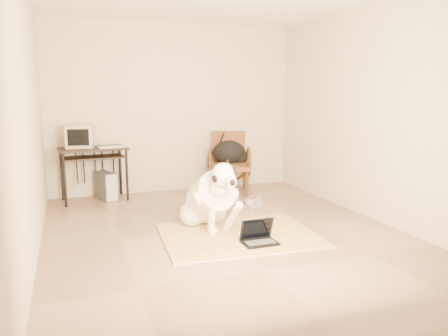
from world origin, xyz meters
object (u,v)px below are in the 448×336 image
crt_monitor (80,136)px  backpack (231,153)px  laptop (258,237)px  rattan_chair (229,162)px  dog (210,199)px  pc_tower (106,186)px  computer_desk (93,155)px

crt_monitor → backpack: size_ratio=0.74×
laptop → rattan_chair: bearing=76.9°
backpack → rattan_chair: bearing=-165.1°
laptop → crt_monitor: 3.29m
dog → rattan_chair: size_ratio=1.24×
pc_tower → computer_desk: bearing=-166.3°
dog → backpack: dog is taller
crt_monitor → rattan_chair: size_ratio=0.43×
pc_tower → rattan_chair: size_ratio=0.49×
rattan_chair → dog: bearing=-116.8°
dog → laptop: bearing=-65.8°
dog → pc_tower: dog is taller
laptop → backpack: backpack is taller
computer_desk → pc_tower: (0.16, 0.04, -0.48)m
laptop → dog: bearing=114.2°
pc_tower → rattan_chair: (1.94, -0.17, 0.28)m
laptop → crt_monitor: bearing=122.6°
crt_monitor → rattan_chair: (2.28, -0.20, -0.48)m
dog → crt_monitor: crt_monitor is taller
crt_monitor → pc_tower: size_ratio=0.88×
computer_desk → backpack: (2.14, -0.12, -0.06)m
laptop → pc_tower: 2.97m
rattan_chair → pc_tower: bearing=175.0°
pc_tower → backpack: size_ratio=0.84×
dog → laptop: size_ratio=3.28×
laptop → computer_desk: computer_desk is taller
rattan_chair → backpack: rattan_chair is taller
dog → laptop: dog is taller
crt_monitor → rattan_chair: bearing=-5.1°
pc_tower → crt_monitor: bearing=174.3°
computer_desk → pc_tower: bearing=13.7°
laptop → backpack: bearing=76.2°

